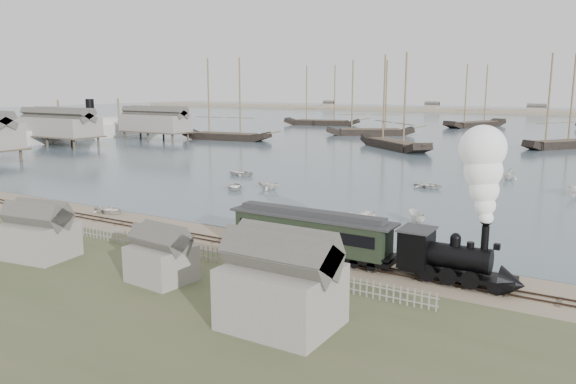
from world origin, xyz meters
The scene contains 27 objects.
ground centered at (0.00, 0.00, 0.00)m, with size 600.00×600.00×0.00m, color tan.
harbor_water centered at (0.00, 170.00, 0.03)m, with size 600.00×336.00×0.06m, color #4E6270.
rail_track centered at (0.00, -2.00, 0.04)m, with size 120.00×1.80×0.16m.
picket_fence_west centered at (-6.50, -7.00, 0.00)m, with size 19.00×0.10×1.20m, color gray, non-canonical shape.
picket_fence_east centered at (12.50, -7.50, 0.00)m, with size 15.00×0.10×1.20m, color gray, non-canonical shape.
shed_left centered at (-10.00, -13.00, 0.00)m, with size 5.00×4.00×4.10m, color gray, non-canonical shape.
shed_mid centered at (2.00, -12.00, 0.00)m, with size 4.00×3.50×3.60m, color gray, non-canonical shape.
shed_right centered at (13.00, -14.00, 0.00)m, with size 6.00×5.00×5.10m, color gray, non-canonical shape.
western_wharf centered at (-76.00, 40.00, 4.06)m, with size 36.00×56.00×8.00m, color gray, non-canonical shape.
far_spit centered at (0.00, 250.00, 0.00)m, with size 500.00×20.00×1.80m, color tan.
locomotive centered at (20.45, -2.00, 4.81)m, with size 8.39×3.13×10.46m.
passenger_coach centered at (8.20, -2.00, 2.10)m, with size 13.68×2.64×3.32m.
beached_dinghy centered at (-17.63, 0.59, 0.37)m, with size 3.55×2.53×0.73m, color silver.
steamship centered at (-89.00, 57.52, 4.99)m, with size 45.09×7.52×9.86m, color silver, non-canonical shape.
rowboat_0 centered at (-14.36, 18.29, 0.47)m, with size 3.99×2.85×0.83m, color silver.
rowboat_1 centered at (-10.59, 20.65, 0.88)m, with size 3.11×2.68×1.64m, color silver.
rowboat_2 centered at (11.80, 12.68, 0.68)m, with size 3.23×1.21×1.25m, color silver.
rowboat_3 centered at (6.80, 32.23, 0.45)m, with size 3.73×2.66×0.77m, color silver.
rowboat_6 centered at (-20.69, 28.05, 0.51)m, with size 4.31×3.08×0.89m, color silver.
rowboat_7 centered at (14.56, 45.02, 0.91)m, with size 3.21×2.77×1.69m, color silver.
rowboat_8 centered at (7.34, 9.08, 0.78)m, with size 3.72×1.40×1.44m, color silver.
schooner_0 centered at (-56.22, 71.16, 10.06)m, with size 22.83×5.27×20.00m, color black, non-canonical shape.
schooner_1 centered at (-31.24, 101.96, 10.06)m, with size 23.34×5.39×20.00m, color black, non-canonical shape.
schooner_2 centered at (-13.97, 74.29, 10.06)m, with size 23.04×5.32×20.00m, color black, non-canonical shape.
schooner_3 centered at (15.87, 92.52, 10.06)m, with size 17.17×3.96×20.00m, color black, non-canonical shape.
schooner_6 centered at (-60.58, 129.39, 10.06)m, with size 25.38×5.86×20.00m, color black, non-canonical shape.
schooner_7 centered at (-14.22, 147.78, 10.06)m, with size 25.08×5.79×20.00m, color black, non-canonical shape.
Camera 1 is at (28.71, -39.11, 13.34)m, focal length 35.00 mm.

